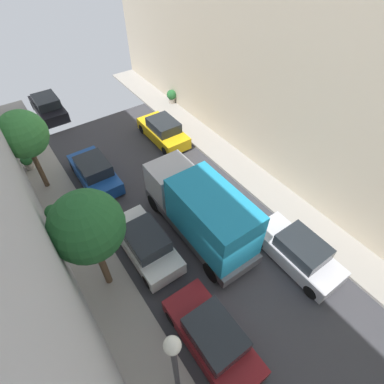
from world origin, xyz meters
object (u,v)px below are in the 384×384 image
at_px(parked_car_left_2, 213,337).
at_px(potted_plant_3, 172,96).
at_px(potted_plant_2, 53,213).
at_px(street_tree_0, 23,135).
at_px(delivery_truck, 201,211).
at_px(parked_car_left_5, 48,107).
at_px(lamp_post, 175,364).
at_px(parked_car_left_4, 95,172).
at_px(parked_car_right_1, 298,252).
at_px(parked_car_right_2, 163,131).
at_px(street_tree_2, 87,227).
at_px(potted_plant_0, 27,161).
at_px(parked_car_left_3, 146,244).

relative_size(parked_car_left_2, potted_plant_3, 3.98).
bearing_deg(potted_plant_2, street_tree_0, 82.46).
bearing_deg(delivery_truck, parked_car_left_5, 99.84).
bearing_deg(lamp_post, street_tree_0, 92.86).
bearing_deg(potted_plant_3, delivery_truck, -116.31).
relative_size(parked_car_left_5, potted_plant_2, 3.91).
relative_size(parked_car_left_2, lamp_post, 0.84).
bearing_deg(parked_car_left_4, lamp_post, -99.24).
distance_m(parked_car_left_2, parked_car_right_1, 5.44).
distance_m(parked_car_right_2, delivery_truck, 8.42).
relative_size(parked_car_left_2, potted_plant_2, 3.91).
relative_size(parked_car_right_1, street_tree_2, 0.81).
bearing_deg(potted_plant_0, parked_car_left_4, -48.57).
bearing_deg(delivery_truck, parked_car_right_2, 71.14).
xyz_separation_m(parked_car_left_3, potted_plant_3, (8.46, 11.06, 0.02)).
relative_size(parked_car_left_5, delivery_truck, 0.64).
height_order(delivery_truck, potted_plant_0, delivery_truck).
xyz_separation_m(parked_car_left_4, street_tree_2, (-2.12, -6.46, 3.27)).
distance_m(parked_car_left_2, parked_car_left_3, 5.02).
relative_size(street_tree_2, potted_plant_0, 5.27).
bearing_deg(potted_plant_0, potted_plant_3, 8.31).
bearing_deg(parked_car_left_3, parked_car_left_5, 90.00).
height_order(potted_plant_2, lamp_post, lamp_post).
xyz_separation_m(parked_car_left_3, street_tree_0, (-2.54, 7.24, 2.93)).
height_order(parked_car_left_2, potted_plant_3, parked_car_left_2).
distance_m(parked_car_right_2, lamp_post, 15.10).
distance_m(delivery_truck, potted_plant_0, 11.52).
relative_size(parked_car_left_4, street_tree_0, 0.89).
height_order(parked_car_left_4, parked_car_right_2, same).
height_order(parked_car_right_2, potted_plant_3, parked_car_right_2).
relative_size(parked_car_right_2, potted_plant_3, 3.98).
height_order(parked_car_left_5, delivery_truck, delivery_truck).
bearing_deg(lamp_post, street_tree_2, 92.39).
height_order(potted_plant_3, lamp_post, lamp_post).
bearing_deg(parked_car_right_1, parked_car_left_4, 117.36).
xyz_separation_m(parked_car_right_2, potted_plant_0, (-8.34, 2.08, -0.02)).
bearing_deg(street_tree_0, potted_plant_0, 100.46).
bearing_deg(parked_car_left_2, lamp_post, -162.61).
xyz_separation_m(parked_car_left_2, parked_car_left_5, (0.00, 19.99, 0.00)).
bearing_deg(parked_car_right_1, parked_car_right_2, 90.00).
relative_size(parked_car_left_3, parked_car_left_5, 1.00).
bearing_deg(parked_car_left_4, potted_plant_0, 131.43).
height_order(delivery_truck, lamp_post, lamp_post).
xyz_separation_m(street_tree_0, potted_plant_2, (-0.39, -2.95, -2.90)).
bearing_deg(potted_plant_3, parked_car_left_2, -117.75).
xyz_separation_m(parked_car_left_5, street_tree_2, (-2.12, -15.37, 3.27)).
bearing_deg(parked_car_right_1, street_tree_2, 152.14).
relative_size(parked_car_left_3, potted_plant_0, 4.25).
relative_size(parked_car_right_1, delivery_truck, 0.64).
bearing_deg(parked_car_right_2, lamp_post, -119.45).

